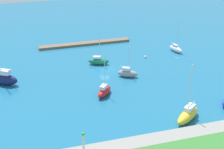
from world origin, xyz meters
name	(u,v)px	position (x,y,z in m)	size (l,w,h in m)	color
water	(105,69)	(0.00, 0.00, 0.00)	(160.00, 160.00, 0.00)	#1E668C
pier_dock	(85,44)	(1.16, -18.68, 0.35)	(27.85, 2.34, 0.70)	brown
breakwater	(154,141)	(0.00, 32.69, 0.64)	(68.66, 3.22, 1.28)	gray
harbor_beacon	(83,141)	(12.36, 32.69, 3.43)	(0.56, 0.56, 3.73)	silver
sailboat_yellow_off_beacon	(188,115)	(-9.12, 27.52, 1.26)	(7.14, 5.91, 11.96)	yellow
sailboat_green_mid_basin	(99,61)	(0.81, -3.12, 1.01)	(5.74, 3.56, 9.15)	#19724C
sailboat_gray_inner_mooring	(128,73)	(-4.15, 6.11, 1.02)	(5.19, 3.82, 7.96)	gray
sailboat_red_center_basin	(104,91)	(3.73, 13.48, 1.08)	(4.74, 5.05, 9.68)	red
sailboat_white_east_end	(176,49)	(-22.90, -5.66, 0.93)	(2.86, 5.30, 9.34)	white
sailboat_navy_lone_south	(3,78)	(24.92, 1.74, 1.54)	(7.46, 5.87, 13.70)	#141E4C
mooring_buoy_white	(145,57)	(-12.80, -3.90, 0.32)	(0.64, 0.64, 0.64)	white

